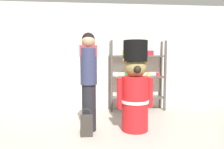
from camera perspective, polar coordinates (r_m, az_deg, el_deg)
name	(u,v)px	position (r m, az deg, el deg)	size (l,w,h in m)	color
ground_plane	(115,144)	(3.27, 0.70, -18.66)	(6.40, 6.40, 0.00)	#9E9389
back_wall	(105,57)	(5.19, -1.83, 4.83)	(6.40, 0.12, 2.60)	silver
merchandise_shelf	(137,75)	(5.10, 7.01, -0.14)	(1.35, 0.35, 1.69)	#4C4742
teddy_bear_guard	(135,88)	(3.66, 6.40, -3.66)	(0.65, 0.49, 1.59)	red
person_shopper	(89,77)	(3.61, -6.46, -0.82)	(0.30, 0.29, 1.73)	black
shopping_bag	(87,125)	(3.52, -7.02, -13.77)	(0.20, 0.11, 0.46)	#332D28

